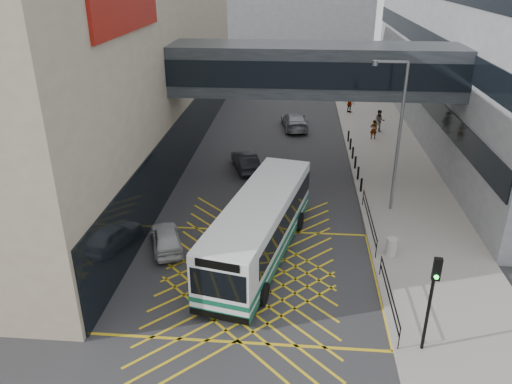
% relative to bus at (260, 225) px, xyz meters
% --- Properties ---
extents(ground, '(120.00, 120.00, 0.00)m').
position_rel_bus_xyz_m(ground, '(-0.39, -2.03, -1.71)').
color(ground, '#333335').
extents(building_whsmith, '(24.17, 42.00, 16.00)m').
position_rel_bus_xyz_m(building_whsmith, '(-18.37, 13.97, 6.29)').
color(building_whsmith, tan).
rests_on(building_whsmith, ground).
extents(skybridge, '(20.00, 4.10, 3.00)m').
position_rel_bus_xyz_m(skybridge, '(2.61, 9.97, 5.79)').
color(skybridge, '#2B3136').
rests_on(skybridge, ground).
extents(pavement, '(6.00, 54.00, 0.16)m').
position_rel_bus_xyz_m(pavement, '(8.61, 12.97, -1.63)').
color(pavement, gray).
rests_on(pavement, ground).
extents(box_junction, '(12.00, 9.00, 0.01)m').
position_rel_bus_xyz_m(box_junction, '(-0.39, -2.03, -1.71)').
color(box_junction, gold).
rests_on(box_junction, ground).
extents(bus, '(5.00, 11.67, 3.19)m').
position_rel_bus_xyz_m(bus, '(0.00, 0.00, 0.00)').
color(bus, white).
rests_on(bus, ground).
extents(car_white, '(2.87, 4.25, 1.25)m').
position_rel_bus_xyz_m(car_white, '(-4.89, 0.22, -1.08)').
color(car_white, silver).
rests_on(car_white, ground).
extents(car_dark, '(2.91, 4.54, 1.32)m').
position_rel_bus_xyz_m(car_dark, '(-1.95, 11.39, -1.05)').
color(car_dark, black).
rests_on(car_dark, ground).
extents(car_silver, '(2.77, 5.17, 1.53)m').
position_rel_bus_xyz_m(car_silver, '(1.37, 21.61, -0.94)').
color(car_silver, gray).
rests_on(car_silver, ground).
extents(traffic_light, '(0.30, 0.49, 4.14)m').
position_rel_bus_xyz_m(traffic_light, '(6.66, -6.52, 1.14)').
color(traffic_light, black).
rests_on(traffic_light, pavement).
extents(street_lamp, '(1.96, 0.30, 8.68)m').
position_rel_bus_xyz_m(street_lamp, '(7.17, 5.63, 3.39)').
color(street_lamp, slate).
rests_on(street_lamp, pavement).
extents(litter_bin, '(0.54, 0.54, 0.94)m').
position_rel_bus_xyz_m(litter_bin, '(6.56, 0.30, -1.08)').
color(litter_bin, '#ADA89E').
rests_on(litter_bin, pavement).
extents(kerb_railings, '(0.05, 12.54, 1.00)m').
position_rel_bus_xyz_m(kerb_railings, '(5.76, -0.25, -0.83)').
color(kerb_railings, black).
rests_on(kerb_railings, pavement).
extents(bollards, '(0.14, 10.14, 0.90)m').
position_rel_bus_xyz_m(bollards, '(5.86, 12.97, -1.10)').
color(bollards, black).
rests_on(bollards, pavement).
extents(pedestrian_a, '(0.68, 0.52, 1.61)m').
position_rel_bus_xyz_m(pedestrian_a, '(7.96, 18.83, -0.75)').
color(pedestrian_a, gray).
rests_on(pedestrian_a, pavement).
extents(pedestrian_b, '(0.95, 0.57, 1.92)m').
position_rel_bus_xyz_m(pedestrian_b, '(8.69, 20.75, -0.59)').
color(pedestrian_b, gray).
rests_on(pedestrian_b, pavement).
extents(pedestrian_c, '(1.12, 1.03, 1.74)m').
position_rel_bus_xyz_m(pedestrian_c, '(6.68, 26.88, -0.68)').
color(pedestrian_c, gray).
rests_on(pedestrian_c, pavement).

